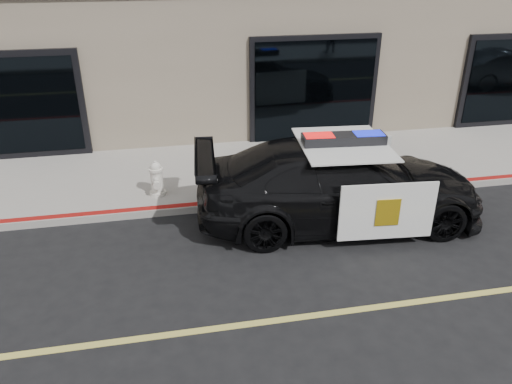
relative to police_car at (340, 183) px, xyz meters
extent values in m
plane|color=black|center=(1.76, -2.65, -0.80)|extent=(120.00, 120.00, 0.00)
cube|color=gray|center=(1.76, 2.60, -0.73)|extent=(60.00, 3.50, 0.15)
imported|color=black|center=(0.00, 0.00, -0.01)|extent=(3.13, 5.84, 1.59)
cube|color=white|center=(0.43, -1.18, -0.04)|extent=(1.69, 0.18, 1.06)
cube|color=white|center=(0.62, 1.09, -0.04)|extent=(1.69, 0.18, 1.06)
cube|color=white|center=(0.00, 0.00, 0.80)|extent=(1.74, 2.03, 0.03)
cube|color=gold|center=(0.43, -1.21, -0.04)|extent=(0.42, 0.05, 0.50)
cube|color=black|center=(0.00, 0.00, 0.89)|extent=(1.55, 0.52, 0.19)
cube|color=red|center=(-0.46, 0.04, 0.90)|extent=(0.56, 0.39, 0.17)
cube|color=#0C19CC|center=(0.46, -0.04, 0.90)|extent=(0.56, 0.39, 0.17)
cylinder|color=white|center=(-3.45, 1.52, -0.62)|extent=(0.34, 0.34, 0.08)
cylinder|color=white|center=(-3.45, 1.52, -0.34)|extent=(0.25, 0.25, 0.48)
cylinder|color=white|center=(-3.45, 1.52, -0.08)|extent=(0.30, 0.30, 0.06)
sphere|color=white|center=(-3.45, 1.52, -0.02)|extent=(0.22, 0.22, 0.22)
cylinder|color=white|center=(-3.45, 1.52, 0.07)|extent=(0.07, 0.07, 0.07)
cylinder|color=white|center=(-3.45, 1.68, -0.27)|extent=(0.12, 0.11, 0.12)
cylinder|color=white|center=(-3.45, 1.36, -0.27)|extent=(0.12, 0.11, 0.12)
cylinder|color=white|center=(-3.45, 1.33, -0.34)|extent=(0.16, 0.13, 0.16)
camera|label=1|loc=(-3.23, -8.13, 4.05)|focal=35.00mm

